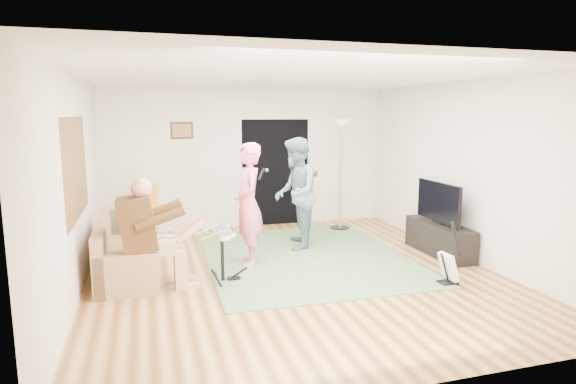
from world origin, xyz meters
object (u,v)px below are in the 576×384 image
object	(u,v)px
tv_cabinet	(439,239)
drum_kit	(222,258)
singer	(248,205)
sofa	(123,257)
guitar_spare	(449,266)
television	(439,202)
torchiere_lamp	(341,155)
dining_chair	(147,225)
guitarist	(296,194)

from	to	relation	value
tv_cabinet	drum_kit	bearing A→B (deg)	-175.33
singer	tv_cabinet	xyz separation A→B (m)	(3.01, -0.34, -0.65)
sofa	drum_kit	distance (m)	1.44
guitar_spare	television	bearing A→B (deg)	62.84
sofa	singer	xyz separation A→B (m)	(1.77, -0.02, 0.65)
singer	sofa	bearing A→B (deg)	-89.51
guitar_spare	torchiere_lamp	distance (m)	3.46
torchiere_lamp	television	xyz separation A→B (m)	(0.82, -2.01, -0.59)
guitar_spare	television	distance (m)	1.51
drum_kit	torchiere_lamp	size ratio (longest dim) A/B	0.35
singer	dining_chair	distance (m)	2.09
dining_chair	television	world-z (taller)	television
guitarist	torchiere_lamp	xyz separation A→B (m)	(1.22, 1.02, 0.52)
sofa	tv_cabinet	size ratio (longest dim) A/B	1.34
singer	television	xyz separation A→B (m)	(2.96, -0.34, -0.05)
drum_kit	singer	bearing A→B (deg)	52.15
guitar_spare	singer	bearing A→B (deg)	145.97
drum_kit	tv_cabinet	world-z (taller)	drum_kit
drum_kit	tv_cabinet	bearing A→B (deg)	4.67
sofa	television	xyz separation A→B (m)	(4.73, -0.36, 0.60)
guitarist	television	distance (m)	2.27
guitarist	torchiere_lamp	size ratio (longest dim) A/B	0.87
singer	guitar_spare	xyz separation A→B (m)	(2.33, -1.57, -0.66)
singer	guitarist	distance (m)	1.13
torchiere_lamp	dining_chair	bearing A→B (deg)	-176.20
guitar_spare	tv_cabinet	size ratio (longest dim) A/B	0.60
guitarist	television	xyz separation A→B (m)	(2.04, -0.99, -0.07)
guitarist	tv_cabinet	bearing A→B (deg)	82.82
sofa	torchiere_lamp	world-z (taller)	torchiere_lamp
guitarist	guitar_spare	size ratio (longest dim) A/B	2.19
dining_chair	tv_cabinet	world-z (taller)	dining_chair
tv_cabinet	television	xyz separation A→B (m)	(-0.05, 0.00, 0.60)
drum_kit	tv_cabinet	size ratio (longest dim) A/B	0.52
guitarist	guitar_spare	world-z (taller)	guitarist
sofa	guitar_spare	distance (m)	4.40
drum_kit	guitarist	size ratio (longest dim) A/B	0.40
drum_kit	singer	distance (m)	0.98
sofa	dining_chair	distance (m)	1.45
television	sofa	bearing A→B (deg)	175.60
dining_chair	singer	bearing A→B (deg)	-47.83
guitarist	torchiere_lamp	world-z (taller)	torchiere_lamp
guitarist	tv_cabinet	size ratio (longest dim) A/B	1.31
sofa	dining_chair	size ratio (longest dim) A/B	1.80
drum_kit	dining_chair	xyz separation A→B (m)	(-0.94, 2.06, 0.05)
television	dining_chair	bearing A→B (deg)	158.02
torchiere_lamp	sofa	bearing A→B (deg)	-157.20
sofa	dining_chair	world-z (taller)	dining_chair
television	drum_kit	bearing A→B (deg)	-175.26
sofa	television	size ratio (longest dim) A/B	1.74
singer	guitar_spare	bearing A→B (deg)	57.17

